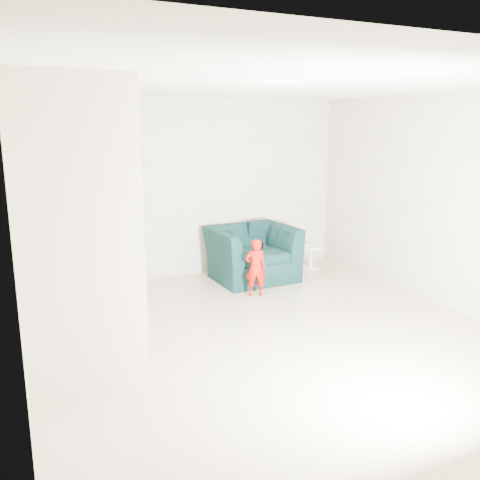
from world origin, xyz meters
The scene contains 12 objects.
floor centered at (0.00, 0.00, 0.00)m, with size 5.50×5.50×0.00m, color tan.
ceiling centered at (0.00, 0.00, 2.70)m, with size 5.50×5.50×0.00m, color silver.
back_wall centered at (0.00, 2.75, 1.35)m, with size 5.00×5.00×0.00m, color #A59E87.
left_wall centered at (-2.50, 0.00, 1.35)m, with size 5.50×5.50×0.00m, color #A59E87.
right_wall centered at (2.50, 0.00, 1.35)m, with size 5.50×5.50×0.00m, color #A59E87.
armchair centered at (0.77, 2.12, 0.40)m, with size 1.23×1.07×0.80m, color black.
toddler centered at (0.47, 1.38, 0.40)m, with size 0.29×0.19×0.80m, color #AB1605.
side_table centered at (1.89, 2.24, 0.26)m, with size 0.38×0.38×0.38m.
staircase centered at (-2.00, 0.55, 0.95)m, with size 1.02×3.03×3.62m.
cushion centered at (1.06, 2.47, 0.64)m, with size 0.40×0.11×0.38m, color black.
throw centered at (0.23, 2.01, 0.50)m, with size 0.04×0.43×0.49m, color black.
phone centered at (0.58, 1.37, 0.70)m, with size 0.02×0.05×0.10m, color black.
Camera 1 is at (-2.49, -4.60, 2.27)m, focal length 38.00 mm.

